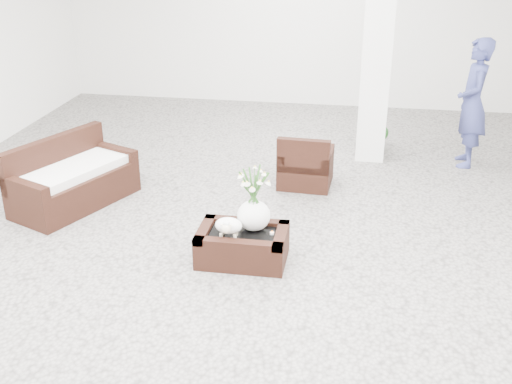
% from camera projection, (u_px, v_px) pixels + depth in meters
% --- Properties ---
extents(ground, '(11.00, 11.00, 0.00)m').
position_uv_depth(ground, '(258.00, 240.00, 6.85)').
color(ground, gray).
rests_on(ground, ground).
extents(column, '(0.40, 0.40, 3.50)m').
position_uv_depth(column, '(378.00, 37.00, 8.48)').
color(column, white).
rests_on(column, ground).
extents(coffee_table, '(0.90, 0.60, 0.31)m').
position_uv_depth(coffee_table, '(243.00, 246.00, 6.39)').
color(coffee_table, black).
rests_on(coffee_table, ground).
extents(sheep_figurine, '(0.28, 0.23, 0.21)m').
position_uv_depth(sheep_figurine, '(229.00, 227.00, 6.22)').
color(sheep_figurine, white).
rests_on(sheep_figurine, coffee_table).
extents(planter_narcissus, '(0.44, 0.44, 0.80)m').
position_uv_depth(planter_narcissus, '(254.00, 194.00, 6.24)').
color(planter_narcissus, white).
rests_on(planter_narcissus, coffee_table).
extents(tealight, '(0.04, 0.04, 0.03)m').
position_uv_depth(tealight, '(272.00, 233.00, 6.30)').
color(tealight, white).
rests_on(tealight, coffee_table).
extents(armchair, '(0.70, 0.68, 0.71)m').
position_uv_depth(armchair, '(306.00, 159.00, 8.13)').
color(armchair, black).
rests_on(armchair, ground).
extents(loveseat, '(1.28, 1.69, 0.81)m').
position_uv_depth(loveseat, '(73.00, 174.00, 7.54)').
color(loveseat, black).
rests_on(loveseat, ground).
extents(topiary, '(0.34, 0.34, 1.28)m').
position_uv_depth(topiary, '(373.00, 108.00, 9.29)').
color(topiary, '#174215').
rests_on(topiary, ground).
extents(shopper, '(0.43, 0.65, 1.79)m').
position_uv_depth(shopper, '(472.00, 103.00, 8.58)').
color(shopper, navy).
rests_on(shopper, ground).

